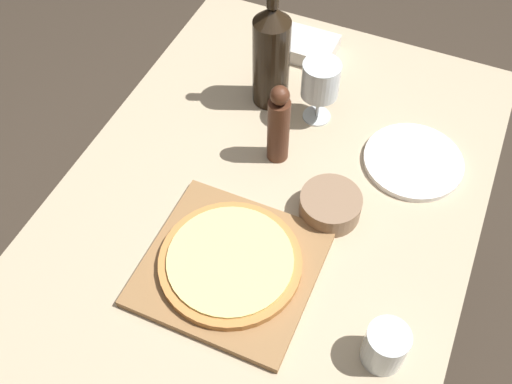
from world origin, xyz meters
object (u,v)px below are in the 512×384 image
(pepper_mill, at_px, (279,125))
(wine_glass, at_px, (321,81))
(small_bowl, at_px, (330,205))
(pizza, at_px, (231,262))
(wine_bottle, at_px, (271,54))

(pepper_mill, xyz_separation_m, wine_glass, (0.04, 0.16, 0.02))
(wine_glass, distance_m, small_bowl, 0.30)
(pepper_mill, height_order, small_bowl, pepper_mill)
(small_bowl, bearing_deg, wine_glass, 115.43)
(pizza, relative_size, small_bowl, 2.17)
(wine_bottle, bearing_deg, wine_glass, -6.12)
(pizza, xyz_separation_m, pepper_mill, (-0.03, 0.32, 0.07))
(pepper_mill, height_order, wine_glass, pepper_mill)
(pepper_mill, bearing_deg, wine_bottle, 117.73)
(pepper_mill, bearing_deg, pizza, -84.59)
(wine_bottle, bearing_deg, pepper_mill, -62.27)
(pizza, distance_m, pepper_mill, 0.33)
(small_bowl, bearing_deg, wine_bottle, 132.70)
(wine_bottle, xyz_separation_m, pepper_mill, (0.09, -0.17, -0.04))
(pizza, relative_size, wine_glass, 1.73)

